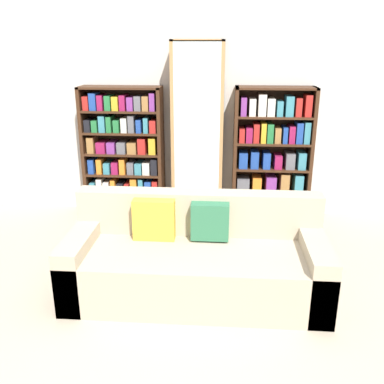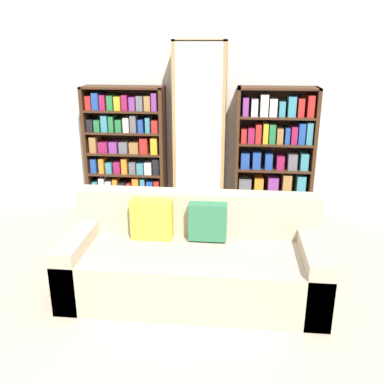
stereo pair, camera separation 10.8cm
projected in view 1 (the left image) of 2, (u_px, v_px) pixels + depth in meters
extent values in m
plane|color=tan|center=(165.00, 342.00, 3.10)|extent=(16.00, 16.00, 0.00)
cube|color=beige|center=(192.00, 105.00, 5.15)|extent=(6.70, 0.06, 2.70)
cube|color=tan|center=(196.00, 272.00, 3.63)|extent=(2.15, 0.87, 0.43)
cube|color=tan|center=(199.00, 212.00, 3.81)|extent=(2.15, 0.20, 0.39)
cube|color=tan|center=(83.00, 261.00, 3.68)|extent=(0.20, 0.87, 0.55)
cube|color=tan|center=(313.00, 270.00, 3.54)|extent=(0.20, 0.87, 0.55)
cube|color=gold|center=(154.00, 220.00, 3.69)|extent=(0.36, 0.12, 0.36)
cube|color=#2D6B47|center=(210.00, 221.00, 3.65)|extent=(0.32, 0.12, 0.32)
cube|color=#3D2314|center=(86.00, 152.00, 5.23)|extent=(0.04, 0.32, 1.58)
cube|color=#3D2314|center=(161.00, 154.00, 5.16)|extent=(0.04, 0.32, 1.58)
cube|color=#3D2314|center=(120.00, 87.00, 4.94)|extent=(0.97, 0.32, 0.02)
cube|color=#3D2314|center=(127.00, 212.00, 5.45)|extent=(0.97, 0.32, 0.02)
cube|color=#3D2314|center=(126.00, 150.00, 5.34)|extent=(0.97, 0.01, 1.58)
cube|color=#3D2314|center=(126.00, 192.00, 5.36)|extent=(0.89, 0.32, 0.02)
cube|color=#3D2314|center=(125.00, 173.00, 5.28)|extent=(0.89, 0.32, 0.02)
cube|color=#3D2314|center=(123.00, 153.00, 5.20)|extent=(0.89, 0.32, 0.02)
cube|color=#3D2314|center=(122.00, 132.00, 5.11)|extent=(0.89, 0.32, 0.02)
cube|color=#3D2314|center=(121.00, 111.00, 5.03)|extent=(0.89, 0.32, 0.02)
cube|color=#1E4293|center=(96.00, 204.00, 5.43)|extent=(0.07, 0.24, 0.20)
cube|color=olive|center=(104.00, 205.00, 5.43)|extent=(0.07, 0.24, 0.15)
cube|color=#237038|center=(111.00, 204.00, 5.42)|extent=(0.06, 0.24, 0.18)
cube|color=olive|center=(118.00, 204.00, 5.41)|extent=(0.07, 0.24, 0.19)
cube|color=#AD231E|center=(126.00, 204.00, 5.40)|extent=(0.07, 0.24, 0.20)
cube|color=#1E4293|center=(134.00, 207.00, 5.41)|extent=(0.07, 0.24, 0.13)
cube|color=#7A3384|center=(141.00, 206.00, 5.40)|extent=(0.06, 0.24, 0.15)
cube|color=#237038|center=(148.00, 205.00, 5.39)|extent=(0.08, 0.24, 0.19)
cube|color=#AD231E|center=(156.00, 206.00, 5.38)|extent=(0.08, 0.24, 0.18)
cube|color=teal|center=(95.00, 186.00, 5.36)|extent=(0.06, 0.24, 0.13)
cube|color=beige|center=(101.00, 184.00, 5.34)|extent=(0.07, 0.24, 0.19)
cube|color=beige|center=(108.00, 186.00, 5.34)|extent=(0.07, 0.24, 0.15)
cube|color=orange|center=(115.00, 185.00, 5.33)|extent=(0.05, 0.24, 0.18)
cube|color=black|center=(122.00, 187.00, 5.33)|extent=(0.07, 0.24, 0.13)
cube|color=#AD231E|center=(128.00, 187.00, 5.33)|extent=(0.05, 0.24, 0.13)
cube|color=orange|center=(135.00, 184.00, 5.31)|extent=(0.08, 0.24, 0.20)
cube|color=teal|center=(142.00, 185.00, 5.30)|extent=(0.05, 0.24, 0.20)
cube|color=#1E4293|center=(149.00, 186.00, 5.30)|extent=(0.08, 0.24, 0.17)
cube|color=#AD231E|center=(156.00, 186.00, 5.29)|extent=(0.07, 0.24, 0.17)
cube|color=#1E4293|center=(93.00, 165.00, 5.26)|extent=(0.07, 0.24, 0.17)
cube|color=orange|center=(101.00, 165.00, 5.26)|extent=(0.06, 0.24, 0.18)
cube|color=teal|center=(109.00, 167.00, 5.26)|extent=(0.07, 0.24, 0.13)
cube|color=#8E1947|center=(117.00, 166.00, 5.25)|extent=(0.08, 0.24, 0.14)
cube|color=orange|center=(124.00, 165.00, 5.24)|extent=(0.07, 0.24, 0.19)
cube|color=#5B5B60|center=(132.00, 167.00, 5.23)|extent=(0.08, 0.24, 0.15)
cube|color=teal|center=(140.00, 167.00, 5.23)|extent=(0.08, 0.24, 0.14)
cube|color=beige|center=(147.00, 167.00, 5.22)|extent=(0.08, 0.24, 0.15)
cube|color=black|center=(155.00, 165.00, 5.21)|extent=(0.07, 0.24, 0.20)
cube|color=olive|center=(93.00, 144.00, 5.18)|extent=(0.08, 0.24, 0.19)
cube|color=#8E1947|center=(103.00, 146.00, 5.18)|extent=(0.11, 0.24, 0.13)
cube|color=#7A3384|center=(113.00, 147.00, 5.17)|extent=(0.10, 0.24, 0.13)
cube|color=#5B5B60|center=(123.00, 147.00, 5.16)|extent=(0.10, 0.24, 0.13)
cube|color=olive|center=(133.00, 147.00, 5.15)|extent=(0.11, 0.24, 0.13)
cube|color=#AD231E|center=(143.00, 145.00, 5.13)|extent=(0.09, 0.24, 0.19)
cube|color=gold|center=(153.00, 145.00, 5.12)|extent=(0.08, 0.24, 0.19)
cube|color=black|center=(90.00, 125.00, 5.10)|extent=(0.07, 0.24, 0.14)
cube|color=#237038|center=(97.00, 125.00, 5.10)|extent=(0.07, 0.24, 0.14)
cube|color=teal|center=(104.00, 123.00, 5.08)|extent=(0.07, 0.24, 0.19)
cube|color=#237038|center=(111.00, 123.00, 5.08)|extent=(0.06, 0.24, 0.18)
cube|color=#237038|center=(118.00, 125.00, 5.08)|extent=(0.07, 0.24, 0.15)
cube|color=beige|center=(126.00, 124.00, 5.07)|extent=(0.07, 0.24, 0.17)
cube|color=#5B5B60|center=(133.00, 123.00, 5.05)|extent=(0.07, 0.24, 0.20)
cube|color=#1E4293|center=(140.00, 125.00, 5.06)|extent=(0.06, 0.24, 0.15)
cube|color=teal|center=(147.00, 124.00, 5.05)|extent=(0.05, 0.24, 0.18)
cube|color=#AD231E|center=(154.00, 126.00, 5.05)|extent=(0.07, 0.24, 0.14)
cube|color=#AD231E|center=(88.00, 103.00, 5.02)|extent=(0.07, 0.24, 0.16)
cube|color=#1E4293|center=(95.00, 101.00, 5.00)|extent=(0.08, 0.24, 0.20)
cube|color=#8E1947|center=(102.00, 102.00, 5.00)|extent=(0.06, 0.24, 0.17)
cube|color=#237038|center=(109.00, 102.00, 5.00)|extent=(0.07, 0.24, 0.17)
cube|color=gold|center=(117.00, 103.00, 4.99)|extent=(0.07, 0.24, 0.16)
cube|color=#8E1947|center=(124.00, 102.00, 4.98)|extent=(0.06, 0.24, 0.18)
cube|color=#7A3384|center=(131.00, 103.00, 4.98)|extent=(0.07, 0.24, 0.15)
cube|color=#5B5B60|center=(139.00, 103.00, 4.97)|extent=(0.08, 0.24, 0.17)
cube|color=olive|center=(147.00, 103.00, 4.96)|extent=(0.07, 0.24, 0.17)
cube|color=#7A3384|center=(153.00, 101.00, 4.95)|extent=(0.06, 0.24, 0.20)
cube|color=#AD7F4C|center=(174.00, 133.00, 5.05)|extent=(0.04, 0.36, 2.09)
cube|color=#AD7F4C|center=(221.00, 134.00, 5.01)|extent=(0.04, 0.36, 2.09)
cube|color=#AD7F4C|center=(198.00, 40.00, 4.69)|extent=(0.60, 0.36, 0.02)
cube|color=#AD7F4C|center=(197.00, 215.00, 5.37)|extent=(0.60, 0.36, 0.02)
cube|color=#AD7F4C|center=(199.00, 131.00, 5.19)|extent=(0.60, 0.01, 2.09)
cube|color=silver|center=(197.00, 137.00, 4.86)|extent=(0.52, 0.01, 2.07)
cube|color=#AD7F4C|center=(198.00, 183.00, 5.23)|extent=(0.52, 0.32, 0.02)
cube|color=#AD7F4C|center=(198.00, 150.00, 5.09)|extent=(0.52, 0.32, 0.02)
cube|color=#AD7F4C|center=(198.00, 116.00, 4.96)|extent=(0.52, 0.32, 0.02)
cube|color=#AD7F4C|center=(198.00, 80.00, 4.82)|extent=(0.52, 0.32, 0.02)
cylinder|color=silver|center=(183.00, 211.00, 5.36)|extent=(0.01, 0.01, 0.06)
cone|color=silver|center=(183.00, 206.00, 5.34)|extent=(0.08, 0.08, 0.08)
cylinder|color=silver|center=(193.00, 211.00, 5.36)|extent=(0.01, 0.01, 0.06)
cone|color=silver|center=(193.00, 206.00, 5.34)|extent=(0.08, 0.08, 0.08)
cylinder|color=silver|center=(202.00, 211.00, 5.36)|extent=(0.01, 0.01, 0.06)
cone|color=silver|center=(202.00, 206.00, 5.33)|extent=(0.08, 0.08, 0.08)
cylinder|color=silver|center=(212.00, 213.00, 5.32)|extent=(0.01, 0.01, 0.06)
cone|color=silver|center=(212.00, 207.00, 5.30)|extent=(0.08, 0.08, 0.08)
cylinder|color=silver|center=(182.00, 179.00, 5.21)|extent=(0.01, 0.01, 0.09)
cone|color=silver|center=(182.00, 171.00, 5.18)|extent=(0.07, 0.07, 0.11)
cylinder|color=silver|center=(190.00, 178.00, 5.22)|extent=(0.01, 0.01, 0.09)
cone|color=silver|center=(190.00, 171.00, 5.18)|extent=(0.07, 0.07, 0.11)
cylinder|color=silver|center=(198.00, 179.00, 5.21)|extent=(0.01, 0.01, 0.09)
cone|color=silver|center=(198.00, 171.00, 5.17)|extent=(0.07, 0.07, 0.11)
cylinder|color=silver|center=(205.00, 178.00, 5.22)|extent=(0.01, 0.01, 0.09)
cone|color=silver|center=(206.00, 171.00, 5.19)|extent=(0.07, 0.07, 0.11)
cylinder|color=silver|center=(213.00, 179.00, 5.19)|extent=(0.01, 0.01, 0.09)
cone|color=silver|center=(213.00, 171.00, 5.16)|extent=(0.07, 0.07, 0.11)
cylinder|color=silver|center=(181.00, 145.00, 5.11)|extent=(0.01, 0.01, 0.09)
cone|color=silver|center=(181.00, 137.00, 5.07)|extent=(0.06, 0.06, 0.11)
cylinder|color=silver|center=(188.00, 145.00, 5.09)|extent=(0.01, 0.01, 0.09)
cone|color=silver|center=(188.00, 138.00, 5.06)|extent=(0.06, 0.06, 0.11)
cylinder|color=silver|center=(194.00, 146.00, 5.08)|extent=(0.01, 0.01, 0.09)
cone|color=silver|center=(194.00, 138.00, 5.04)|extent=(0.06, 0.06, 0.11)
cylinder|color=silver|center=(201.00, 146.00, 5.06)|extent=(0.01, 0.01, 0.09)
cone|color=silver|center=(201.00, 138.00, 5.03)|extent=(0.06, 0.06, 0.11)
cylinder|color=silver|center=(208.00, 146.00, 5.07)|extent=(0.01, 0.01, 0.09)
cone|color=silver|center=(208.00, 138.00, 5.04)|extent=(0.06, 0.06, 0.11)
cylinder|color=silver|center=(214.00, 146.00, 5.06)|extent=(0.01, 0.01, 0.09)
cone|color=silver|center=(215.00, 138.00, 5.02)|extent=(0.06, 0.06, 0.11)
cylinder|color=silver|center=(182.00, 112.00, 4.95)|extent=(0.01, 0.01, 0.07)
cone|color=silver|center=(182.00, 105.00, 4.93)|extent=(0.08, 0.08, 0.09)
cylinder|color=silver|center=(193.00, 112.00, 4.94)|extent=(0.01, 0.01, 0.07)
cone|color=silver|center=(193.00, 105.00, 4.92)|extent=(0.08, 0.08, 0.09)
cylinder|color=silver|center=(203.00, 112.00, 4.93)|extent=(0.01, 0.01, 0.07)
cone|color=silver|center=(203.00, 105.00, 4.90)|extent=(0.08, 0.08, 0.09)
cylinder|color=silver|center=(213.00, 112.00, 4.93)|extent=(0.01, 0.01, 0.07)
cone|color=silver|center=(213.00, 105.00, 4.90)|extent=(0.08, 0.08, 0.09)
cylinder|color=silver|center=(181.00, 76.00, 4.83)|extent=(0.01, 0.01, 0.07)
cone|color=silver|center=(181.00, 69.00, 4.80)|extent=(0.07, 0.07, 0.08)
cylinder|color=silver|center=(190.00, 76.00, 4.82)|extent=(0.01, 0.01, 0.07)
cone|color=silver|center=(190.00, 69.00, 4.79)|extent=(0.07, 0.07, 0.08)
cylinder|color=silver|center=(198.00, 76.00, 4.82)|extent=(0.01, 0.01, 0.07)
cone|color=silver|center=(198.00, 69.00, 4.79)|extent=(0.07, 0.07, 0.08)
cylinder|color=silver|center=(207.00, 76.00, 4.82)|extent=(0.01, 0.01, 0.07)
cone|color=silver|center=(207.00, 69.00, 4.79)|extent=(0.07, 0.07, 0.08)
cylinder|color=silver|center=(215.00, 76.00, 4.79)|extent=(0.01, 0.01, 0.07)
cone|color=silver|center=(215.00, 69.00, 4.77)|extent=(0.07, 0.07, 0.08)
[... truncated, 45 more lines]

